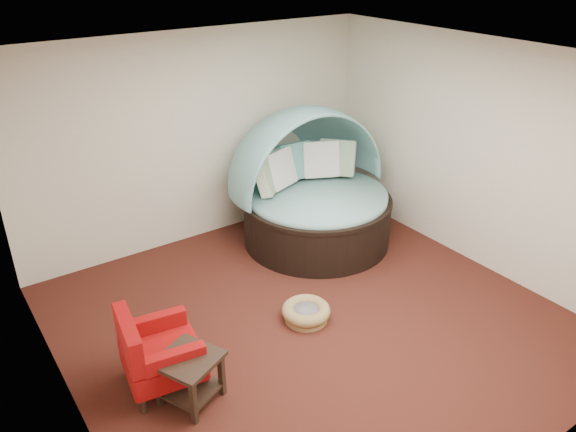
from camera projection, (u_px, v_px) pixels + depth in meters
floor at (311, 320)px, 6.19m from camera, size 5.00×5.00×0.00m
wall_back at (199, 139)px, 7.40m from camera, size 5.00×0.00×5.00m
wall_front at (542, 336)px, 3.73m from camera, size 5.00×0.00×5.00m
wall_left at (54, 285)px, 4.28m from camera, size 0.00×5.00×5.00m
wall_right at (477, 155)px, 6.85m from camera, size 0.00×5.00×5.00m
ceiling at (317, 62)px, 4.94m from camera, size 5.00×5.00×0.00m
canopy_daybed at (312, 181)px, 7.52m from camera, size 2.22×2.10×1.84m
pet_basket at (306, 312)px, 6.15m from camera, size 0.61×0.61×0.19m
red_armchair at (157, 353)px, 5.13m from camera, size 0.78×0.78×0.81m
side_table at (189, 373)px, 4.99m from camera, size 0.67×0.67×0.48m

